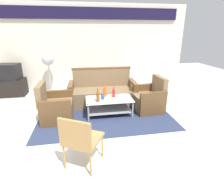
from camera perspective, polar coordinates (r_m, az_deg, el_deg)
name	(u,v)px	position (r m, az deg, el deg)	size (l,w,h in m)	color
ground_plane	(104,132)	(3.58, -2.61, -13.76)	(14.00, 14.00, 0.00)	silver
wall_back	(93,45)	(6.08, -6.45, 14.41)	(6.52, 0.19, 2.80)	silver
rug	(105,113)	(4.28, -2.37, -7.89)	(3.08, 2.10, 0.01)	#2D3856
couch	(103,93)	(4.76, -3.13, -1.03)	(1.82, 0.79, 0.96)	#7F6647
armchair_left	(56,108)	(4.10, -18.17, -5.74)	(0.71, 0.77, 0.85)	#7F6647
armchair_right	(148,99)	(4.47, 12.02, -3.15)	(0.75, 0.81, 0.85)	#7F6647
coffee_table	(109,104)	(4.12, -0.93, -4.87)	(1.10, 0.60, 0.40)	silver
bottle_brown	(98,97)	(3.86, -4.68, -2.45)	(0.07, 0.07, 0.32)	brown
bottle_red	(114,93)	(4.15, 0.56, -1.19)	(0.07, 0.07, 0.26)	red
bottle_orange	(105,92)	(4.18, -2.39, -0.80)	(0.08, 0.08, 0.30)	#D85919
cup	(103,97)	(4.04, -3.11, -2.53)	(0.08, 0.08, 0.10)	#2659A5
tv_stand	(12,87)	(6.21, -30.25, 0.61)	(0.80, 0.50, 0.52)	black
television	(9,72)	(6.10, -31.00, 5.08)	(0.66, 0.52, 0.48)	black
pedestal_fan	(48,62)	(5.78, -20.42, 8.53)	(0.36, 0.36, 1.27)	#2D2D33
wicker_chair	(80,138)	(2.56, -10.56, -15.58)	(0.65, 0.65, 0.84)	#AD844C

